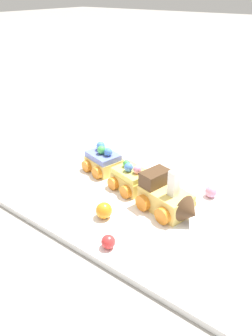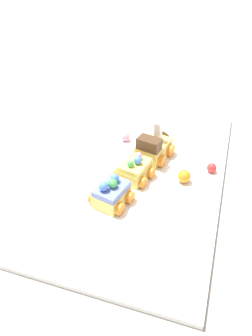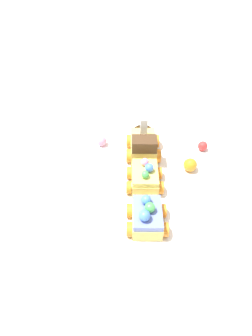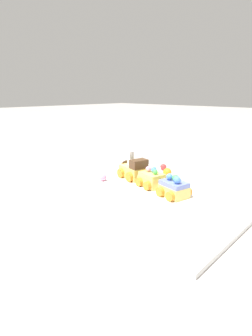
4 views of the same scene
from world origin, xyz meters
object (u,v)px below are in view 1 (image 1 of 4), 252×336
at_px(cake_car_blueberry, 103,161).
at_px(gumball_pink, 211,192).
at_px(cake_car_lemon, 131,179).
at_px(cake_train_locomotive, 168,199).
at_px(gumball_orange, 104,210).
at_px(gumball_red, 108,242).

bearing_deg(cake_car_blueberry, gumball_pink, 23.94).
bearing_deg(cake_car_lemon, gumball_pink, 38.25).
relative_size(cake_train_locomotive, gumball_pink, 5.24).
bearing_deg(cake_train_locomotive, cake_car_blueberry, 179.94).
bearing_deg(gumball_orange, cake_train_locomotive, 46.66).
bearing_deg(cake_car_blueberry, gumball_orange, -36.13).
distance_m(cake_car_lemon, gumball_pink, 0.16).
height_order(gumball_red, gumball_pink, same).
relative_size(cake_car_blueberry, gumball_pink, 3.64).
relative_size(cake_train_locomotive, gumball_orange, 4.20).
bearing_deg(gumball_orange, gumball_pink, 54.93).
xyz_separation_m(cake_train_locomotive, gumball_pink, (0.04, 0.09, -0.01)).
distance_m(cake_train_locomotive, gumball_red, 0.15).
bearing_deg(gumball_red, cake_car_blueberry, 132.45).
relative_size(cake_train_locomotive, cake_car_lemon, 1.44).
distance_m(gumball_red, gumball_orange, 0.08).
xyz_separation_m(cake_train_locomotive, cake_car_lemon, (-0.10, 0.02, -0.01)).
distance_m(gumball_red, gumball_pink, 0.25).
bearing_deg(cake_car_blueberry, cake_car_lemon, -0.23).
xyz_separation_m(cake_car_blueberry, gumball_red, (0.17, -0.19, -0.01)).
relative_size(cake_car_blueberry, gumball_orange, 2.91).
bearing_deg(gumball_pink, gumball_red, -106.43).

